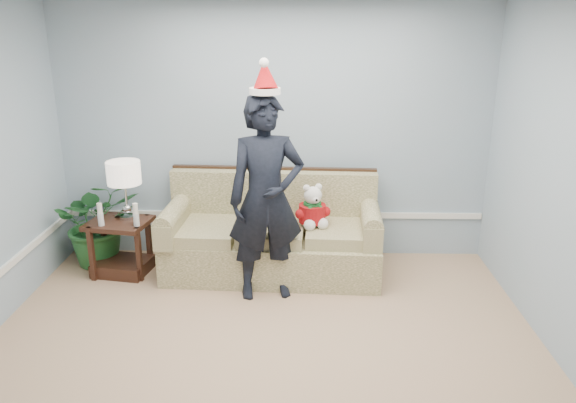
{
  "coord_description": "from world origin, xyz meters",
  "views": [
    {
      "loc": [
        0.29,
        -3.25,
        2.5
      ],
      "look_at": [
        0.18,
        1.55,
        0.91
      ],
      "focal_mm": 35.0,
      "sensor_mm": 36.0,
      "label": 1
    }
  ],
  "objects_px": {
    "teddy_bear": "(312,211)",
    "side_table": "(122,252)",
    "houseplant": "(98,222)",
    "sofa": "(273,237)",
    "table_lamp": "(124,175)",
    "man": "(266,199)"
  },
  "relations": [
    {
      "from": "sofa",
      "to": "teddy_bear",
      "type": "distance_m",
      "value": 0.53
    },
    {
      "from": "side_table",
      "to": "teddy_bear",
      "type": "relative_size",
      "value": 1.51
    },
    {
      "from": "table_lamp",
      "to": "man",
      "type": "relative_size",
      "value": 0.31
    },
    {
      "from": "sofa",
      "to": "houseplant",
      "type": "xyz_separation_m",
      "value": [
        -1.83,
        0.13,
        0.11
      ]
    },
    {
      "from": "side_table",
      "to": "table_lamp",
      "type": "xyz_separation_m",
      "value": [
        0.07,
        0.08,
        0.79
      ]
    },
    {
      "from": "side_table",
      "to": "sofa",
      "type": "bearing_deg",
      "value": 4.03
    },
    {
      "from": "man",
      "to": "houseplant",
      "type": "bearing_deg",
      "value": 147.75
    },
    {
      "from": "teddy_bear",
      "to": "houseplant",
      "type": "bearing_deg",
      "value": 155.24
    },
    {
      "from": "sofa",
      "to": "table_lamp",
      "type": "bearing_deg",
      "value": -175.93
    },
    {
      "from": "table_lamp",
      "to": "houseplant",
      "type": "xyz_separation_m",
      "value": [
        -0.37,
        0.16,
        -0.55
      ]
    },
    {
      "from": "side_table",
      "to": "teddy_bear",
      "type": "height_order",
      "value": "teddy_bear"
    },
    {
      "from": "houseplant",
      "to": "teddy_bear",
      "type": "bearing_deg",
      "value": -5.88
    },
    {
      "from": "teddy_bear",
      "to": "sofa",
      "type": "bearing_deg",
      "value": 146.49
    },
    {
      "from": "houseplant",
      "to": "man",
      "type": "distance_m",
      "value": 1.98
    },
    {
      "from": "sofa",
      "to": "teddy_bear",
      "type": "bearing_deg",
      "value": -11.81
    },
    {
      "from": "houseplant",
      "to": "teddy_bear",
      "type": "xyz_separation_m",
      "value": [
        2.23,
        -0.23,
        0.22
      ]
    },
    {
      "from": "side_table",
      "to": "table_lamp",
      "type": "bearing_deg",
      "value": 46.3
    },
    {
      "from": "sofa",
      "to": "table_lamp",
      "type": "xyz_separation_m",
      "value": [
        -1.46,
        -0.03,
        0.66
      ]
    },
    {
      "from": "table_lamp",
      "to": "man",
      "type": "bearing_deg",
      "value": -19.29
    },
    {
      "from": "side_table",
      "to": "table_lamp",
      "type": "relative_size",
      "value": 1.11
    },
    {
      "from": "teddy_bear",
      "to": "side_table",
      "type": "bearing_deg",
      "value": 161.23
    },
    {
      "from": "sofa",
      "to": "table_lamp",
      "type": "distance_m",
      "value": 1.6
    }
  ]
}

